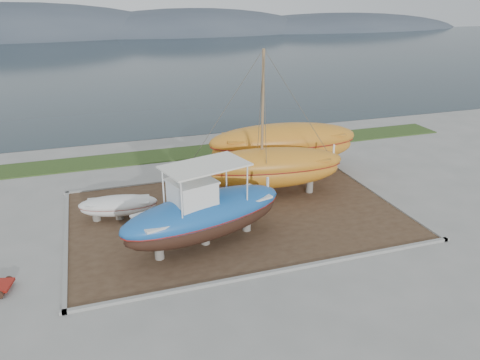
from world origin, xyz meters
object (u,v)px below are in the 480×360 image
object	(u,v)px
white_dinghy	(119,208)
blue_caique	(204,206)
orange_sailboat	(270,126)
orange_bare_hull	(283,149)

from	to	relation	value
white_dinghy	blue_caique	bearing A→B (deg)	-38.72
blue_caique	white_dinghy	xyz separation A→B (m)	(-3.81, 4.16, -1.44)
blue_caique	orange_sailboat	xyz separation A→B (m)	(5.18, 4.57, 2.30)
orange_sailboat	white_dinghy	bearing A→B (deg)	-169.00
white_dinghy	orange_sailboat	world-z (taller)	orange_sailboat
blue_caique	orange_sailboat	bearing A→B (deg)	25.70
white_dinghy	orange_sailboat	size ratio (longest dim) A/B	0.47
orange_bare_hull	white_dinghy	bearing A→B (deg)	-156.16
blue_caique	orange_bare_hull	xyz separation A→B (m)	(7.54, 7.86, -0.40)
blue_caique	orange_sailboat	distance (m)	7.28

